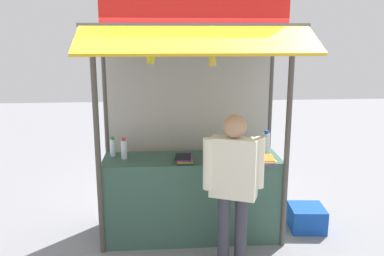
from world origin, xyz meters
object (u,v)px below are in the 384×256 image
object	(u,v)px
banana_bunch_inner_left	(213,60)
vendor_person	(233,178)
magazine_stack_front_right	(265,160)
water_bottle_far_right	(266,143)
banana_bunch_leftmost	(151,56)
plastic_crate	(307,218)
water_bottle_back_left	(113,147)
magazine_stack_mid_right	(184,159)
water_bottle_back_right	(124,149)

from	to	relation	value
banana_bunch_inner_left	vendor_person	size ratio (longest dim) A/B	0.18
magazine_stack_front_right	water_bottle_far_right	bearing A→B (deg)	74.93
banana_bunch_leftmost	plastic_crate	bearing A→B (deg)	14.12
magazine_stack_front_right	vendor_person	bearing A→B (deg)	-133.98
water_bottle_far_right	banana_bunch_inner_left	distance (m)	1.30
water_bottle_back_left	banana_bunch_inner_left	world-z (taller)	banana_bunch_inner_left
banana_bunch_leftmost	magazine_stack_front_right	bearing A→B (deg)	7.83
banana_bunch_inner_left	water_bottle_far_right	bearing A→B (deg)	33.17
water_bottle_far_right	magazine_stack_front_right	world-z (taller)	water_bottle_far_right
water_bottle_back_left	magazine_stack_mid_right	bearing A→B (deg)	-18.84
banana_bunch_leftmost	banana_bunch_inner_left	distance (m)	0.61
water_bottle_far_right	plastic_crate	distance (m)	1.11
magazine_stack_mid_right	banana_bunch_inner_left	distance (m)	1.16
water_bottle_back_left	banana_bunch_inner_left	xyz separation A→B (m)	(1.08, -0.54, 1.02)
water_bottle_far_right	magazine_stack_mid_right	distance (m)	1.00
magazine_stack_front_right	banana_bunch_leftmost	world-z (taller)	banana_bunch_leftmost
water_bottle_far_right	magazine_stack_mid_right	size ratio (longest dim) A/B	1.04
water_bottle_back_right	water_bottle_far_right	bearing A→B (deg)	1.25
plastic_crate	water_bottle_back_right	bearing A→B (deg)	-178.71
water_bottle_back_left	plastic_crate	xyz separation A→B (m)	(2.33, -0.07, -0.93)
water_bottle_back_left	water_bottle_back_right	world-z (taller)	water_bottle_back_right
water_bottle_far_right	banana_bunch_leftmost	bearing A→B (deg)	-160.84
water_bottle_far_right	magazine_stack_front_right	xyz separation A→B (m)	(-0.08, -0.28, -0.11)
water_bottle_back_right	magazine_stack_mid_right	xyz separation A→B (m)	(0.67, -0.16, -0.08)
plastic_crate	water_bottle_back_left	bearing A→B (deg)	178.38
plastic_crate	banana_bunch_inner_left	bearing A→B (deg)	-159.38
water_bottle_back_right	banana_bunch_inner_left	size ratio (longest dim) A/B	0.84
banana_bunch_leftmost	banana_bunch_inner_left	xyz separation A→B (m)	(0.61, -0.00, -0.04)
water_bottle_far_right	water_bottle_back_left	bearing A→B (deg)	177.44
water_bottle_back_left	banana_bunch_leftmost	world-z (taller)	banana_bunch_leftmost
banana_bunch_inner_left	plastic_crate	bearing A→B (deg)	20.62
water_bottle_far_right	magazine_stack_mid_right	xyz separation A→B (m)	(-0.97, -0.20, -0.10)
banana_bunch_leftmost	magazine_stack_mid_right	bearing A→B (deg)	37.77
magazine_stack_front_right	banana_bunch_leftmost	bearing A→B (deg)	-172.17
water_bottle_back_left	vendor_person	bearing A→B (deg)	-32.78
water_bottle_back_left	vendor_person	size ratio (longest dim) A/B	0.14
water_bottle_back_left	vendor_person	distance (m)	1.51
water_bottle_back_left	water_bottle_far_right	size ratio (longest dim) A/B	0.78
water_bottle_back_left	magazine_stack_mid_right	size ratio (longest dim) A/B	0.81
banana_bunch_leftmost	vendor_person	world-z (taller)	banana_bunch_leftmost
magazine_stack_front_right	banana_bunch_inner_left	distance (m)	1.27
water_bottle_back_right	vendor_person	xyz separation A→B (m)	(1.13, -0.70, -0.12)
water_bottle_far_right	plastic_crate	size ratio (longest dim) A/B	0.71
magazine_stack_front_right	vendor_person	xyz separation A→B (m)	(-0.44, -0.45, -0.04)
water_bottle_back_left	banana_bunch_leftmost	bearing A→B (deg)	-48.55
banana_bunch_inner_left	magazine_stack_mid_right	bearing A→B (deg)	136.37
water_bottle_back_right	banana_bunch_leftmost	size ratio (longest dim) A/B	0.92
magazine_stack_mid_right	plastic_crate	size ratio (longest dim) A/B	0.68
water_bottle_far_right	banana_bunch_leftmost	world-z (taller)	banana_bunch_leftmost
vendor_person	plastic_crate	xyz separation A→B (m)	(1.06, 0.75, -0.82)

